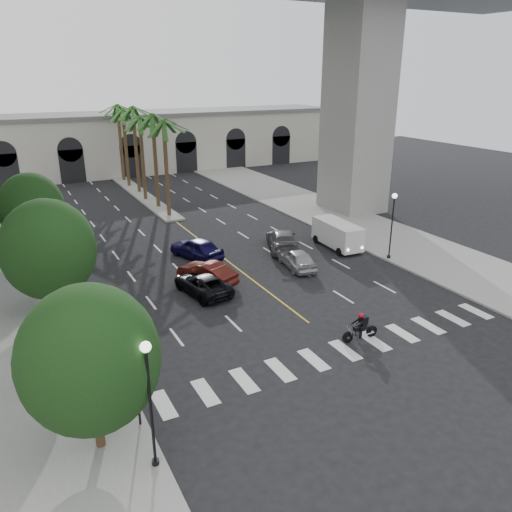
{
  "coord_description": "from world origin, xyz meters",
  "views": [
    {
      "loc": [
        -14.9,
        -19.83,
        13.88
      ],
      "look_at": [
        -1.45,
        6.0,
        3.15
      ],
      "focal_mm": 35.0,
      "sensor_mm": 36.0,
      "label": 1
    }
  ],
  "objects_px": {
    "traffic_signal_near": "(136,375)",
    "cargo_van": "(338,234)",
    "pedestrian_a": "(72,356)",
    "motorcycle_rider": "(361,327)",
    "car_a": "(297,259)",
    "pedestrian_b": "(29,374)",
    "traffic_signal_far": "(113,332)",
    "car_b": "(207,273)",
    "car_c": "(203,284)",
    "car_d": "(282,240)",
    "lamp_post_left_far": "(65,234)",
    "car_e": "(196,248)",
    "lamp_post_left_near": "(150,395)",
    "lamp_post_right": "(392,220)"
  },
  "relations": [
    {
      "from": "pedestrian_a",
      "to": "motorcycle_rider",
      "type": "bearing_deg",
      "value": -22.94
    },
    {
      "from": "pedestrian_b",
      "to": "pedestrian_a",
      "type": "bearing_deg",
      "value": 14.36
    },
    {
      "from": "lamp_post_left_far",
      "to": "traffic_signal_far",
      "type": "distance_m",
      "value": 14.52
    },
    {
      "from": "cargo_van",
      "to": "car_d",
      "type": "bearing_deg",
      "value": 160.75
    },
    {
      "from": "lamp_post_left_far",
      "to": "cargo_van",
      "type": "xyz_separation_m",
      "value": [
        20.9,
        -3.77,
        -2.0
      ]
    },
    {
      "from": "lamp_post_left_far",
      "to": "car_b",
      "type": "distance_m",
      "value": 10.39
    },
    {
      "from": "lamp_post_left_near",
      "to": "traffic_signal_near",
      "type": "distance_m",
      "value": 2.6
    },
    {
      "from": "lamp_post_left_near",
      "to": "lamp_post_right",
      "type": "xyz_separation_m",
      "value": [
        22.8,
        13.0,
        0.0
      ]
    },
    {
      "from": "car_d",
      "to": "car_e",
      "type": "bearing_deg",
      "value": 12.41
    },
    {
      "from": "car_e",
      "to": "cargo_van",
      "type": "xyz_separation_m",
      "value": [
        11.39,
        -3.12,
        0.38
      ]
    },
    {
      "from": "cargo_van",
      "to": "car_b",
      "type": "bearing_deg",
      "value": -168.29
    },
    {
      "from": "traffic_signal_far",
      "to": "pedestrian_b",
      "type": "distance_m",
      "value": 4.17
    },
    {
      "from": "traffic_signal_near",
      "to": "car_a",
      "type": "xyz_separation_m",
      "value": [
        15.35,
        12.34,
        -1.77
      ]
    },
    {
      "from": "car_c",
      "to": "car_d",
      "type": "distance_m",
      "value": 10.54
    },
    {
      "from": "traffic_signal_far",
      "to": "car_e",
      "type": "xyz_separation_m",
      "value": [
        9.41,
        13.85,
        -1.67
      ]
    },
    {
      "from": "traffic_signal_far",
      "to": "car_b",
      "type": "height_order",
      "value": "traffic_signal_far"
    },
    {
      "from": "motorcycle_rider",
      "to": "traffic_signal_near",
      "type": "bearing_deg",
      "value": -170.83
    },
    {
      "from": "traffic_signal_near",
      "to": "pedestrian_b",
      "type": "relative_size",
      "value": 2.18
    },
    {
      "from": "car_a",
      "to": "car_c",
      "type": "distance_m",
      "value": 8.1
    },
    {
      "from": "traffic_signal_near",
      "to": "car_c",
      "type": "height_order",
      "value": "traffic_signal_near"
    },
    {
      "from": "car_b",
      "to": "pedestrian_a",
      "type": "bearing_deg",
      "value": 13.14
    },
    {
      "from": "car_c",
      "to": "cargo_van",
      "type": "xyz_separation_m",
      "value": [
        13.48,
        3.41,
        0.54
      ]
    },
    {
      "from": "lamp_post_left_far",
      "to": "pedestrian_b",
      "type": "relative_size",
      "value": 3.2
    },
    {
      "from": "car_b",
      "to": "lamp_post_left_near",
      "type": "bearing_deg",
      "value": 38.19
    },
    {
      "from": "lamp_post_left_far",
      "to": "traffic_signal_near",
      "type": "distance_m",
      "value": 18.51
    },
    {
      "from": "lamp_post_left_near",
      "to": "cargo_van",
      "type": "bearing_deg",
      "value": 39.51
    },
    {
      "from": "motorcycle_rider",
      "to": "car_a",
      "type": "relative_size",
      "value": 0.53
    },
    {
      "from": "traffic_signal_near",
      "to": "pedestrian_b",
      "type": "bearing_deg",
      "value": 128.88
    },
    {
      "from": "lamp_post_left_far",
      "to": "pedestrian_b",
      "type": "distance_m",
      "value": 14.44
    },
    {
      "from": "car_d",
      "to": "car_a",
      "type": "bearing_deg",
      "value": 97.8
    },
    {
      "from": "car_e",
      "to": "cargo_van",
      "type": "distance_m",
      "value": 11.82
    },
    {
      "from": "traffic_signal_near",
      "to": "car_d",
      "type": "relative_size",
      "value": 0.64
    },
    {
      "from": "traffic_signal_far",
      "to": "car_d",
      "type": "height_order",
      "value": "traffic_signal_far"
    },
    {
      "from": "pedestrian_b",
      "to": "car_c",
      "type": "bearing_deg",
      "value": 26.38
    },
    {
      "from": "lamp_post_left_near",
      "to": "car_c",
      "type": "xyz_separation_m",
      "value": [
        7.41,
        13.83,
        -2.54
      ]
    },
    {
      "from": "motorcycle_rider",
      "to": "car_c",
      "type": "distance_m",
      "value": 11.19
    },
    {
      "from": "lamp_post_right",
      "to": "pedestrian_b",
      "type": "height_order",
      "value": "lamp_post_right"
    },
    {
      "from": "car_e",
      "to": "car_a",
      "type": "bearing_deg",
      "value": 118.57
    },
    {
      "from": "traffic_signal_near",
      "to": "pedestrian_b",
      "type": "height_order",
      "value": "traffic_signal_near"
    },
    {
      "from": "car_d",
      "to": "car_e",
      "type": "height_order",
      "value": "car_e"
    },
    {
      "from": "traffic_signal_near",
      "to": "cargo_van",
      "type": "xyz_separation_m",
      "value": [
        20.8,
        14.73,
        -1.28
      ]
    },
    {
      "from": "traffic_signal_far",
      "to": "car_e",
      "type": "height_order",
      "value": "traffic_signal_far"
    },
    {
      "from": "car_a",
      "to": "car_e",
      "type": "xyz_separation_m",
      "value": [
        -5.94,
        5.52,
        0.11
      ]
    },
    {
      "from": "traffic_signal_far",
      "to": "car_b",
      "type": "distance_m",
      "value": 12.21
    },
    {
      "from": "pedestrian_a",
      "to": "traffic_signal_near",
      "type": "bearing_deg",
      "value": -79.39
    },
    {
      "from": "lamp_post_left_near",
      "to": "car_c",
      "type": "distance_m",
      "value": 15.89
    },
    {
      "from": "pedestrian_a",
      "to": "lamp_post_left_far",
      "type": "bearing_deg",
      "value": 74.21
    },
    {
      "from": "traffic_signal_near",
      "to": "traffic_signal_far",
      "type": "distance_m",
      "value": 4.0
    },
    {
      "from": "traffic_signal_far",
      "to": "cargo_van",
      "type": "height_order",
      "value": "traffic_signal_far"
    },
    {
      "from": "car_c",
      "to": "car_d",
      "type": "xyz_separation_m",
      "value": [
        9.18,
        5.17,
        0.15
      ]
    }
  ]
}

